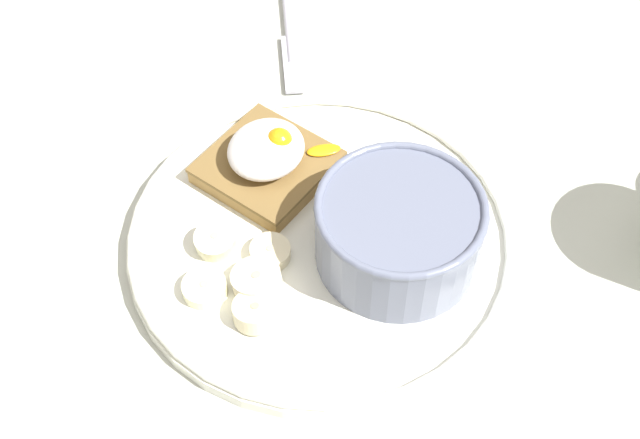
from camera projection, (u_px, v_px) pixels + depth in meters
ground_plane at (320, 253)px, 65.80cm from camera, size 120.00×120.00×2.00cm
plate at (320, 238)px, 64.38cm from camera, size 27.86×27.86×1.60cm
oatmeal_bowl at (399, 231)px, 61.04cm from camera, size 11.72×11.72×5.68cm
toast_slice at (267, 166)px, 67.25cm from camera, size 9.31×9.31×1.50cm
poached_egg at (268, 149)px, 65.73cm from camera, size 7.44×7.27×2.94cm
banana_slice_front at (257, 280)px, 60.97cm from camera, size 4.02×4.15×1.78cm
banana_slice_left at (270, 252)px, 62.71cm from camera, size 4.03×4.04×1.11cm
banana_slice_back at (255, 311)px, 59.45cm from camera, size 4.44×4.46×1.71cm
banana_slice_right at (205, 288)px, 60.88cm from camera, size 4.14×4.12×1.09cm
banana_slice_inner at (215, 241)px, 63.03cm from camera, size 3.81×3.70×1.70cm
knife at (290, 40)px, 78.22cm from camera, size 11.23×8.92×0.80cm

